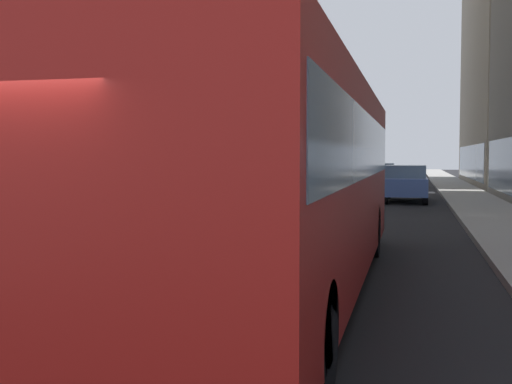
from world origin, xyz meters
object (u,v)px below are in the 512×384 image
Objects in this scene: car_yellow_taxi at (76,222)px; car_silver_sedan at (379,177)px; car_blue_hatchback at (406,183)px; dalmatian_dog at (17,302)px; transit_bus at (282,172)px; car_white_van at (329,173)px.

car_yellow_taxi and car_silver_sedan have the same top height.
car_yellow_taxi is 27.14m from car_silver_sedan.
car_yellow_taxi is at bearing -106.67° from car_blue_hatchback.
car_yellow_taxi is 5.05m from dalmatian_dog.
car_silver_sedan is at bearing 81.52° from car_yellow_taxi.
transit_bus is at bearing -14.19° from car_yellow_taxi.
dalmatian_dog is (-3.65, -23.35, -0.31)m from car_blue_hatchback.
car_white_van is 4.11× the size of dalmatian_dog.
car_yellow_taxi is 19.53m from car_blue_hatchback.
car_yellow_taxi is 0.86× the size of car_silver_sedan.
car_yellow_taxi reaches higher than dalmatian_dog.
transit_bus is 2.50× the size of car_blue_hatchback.
transit_bus reaches higher than car_silver_sedan.
transit_bus is 2.91× the size of car_white_van.
transit_bus reaches higher than dalmatian_dog.
car_yellow_taxi is 36.14m from car_white_van.
car_white_van is at bearing 113.27° from car_silver_sedan.
car_white_van reaches higher than dalmatian_dog.
dalmatian_dog is at bearing -98.88° from car_blue_hatchback.
car_white_van is 10.12m from car_silver_sedan.
car_silver_sedan is (-1.60, 8.14, 0.00)m from car_blue_hatchback.
car_blue_hatchback is 1.01× the size of car_silver_sedan.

